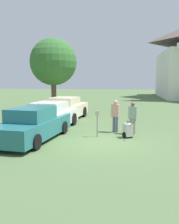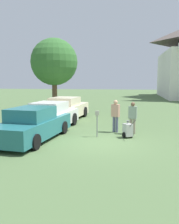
{
  "view_description": "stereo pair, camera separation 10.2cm",
  "coord_description": "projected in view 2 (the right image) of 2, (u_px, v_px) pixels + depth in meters",
  "views": [
    {
      "loc": [
        1.13,
        -10.8,
        2.81
      ],
      "look_at": [
        -0.83,
        2.12,
        1.1
      ],
      "focal_mm": 40.0,
      "sensor_mm": 36.0,
      "label": 1
    },
    {
      "loc": [
        1.23,
        -10.78,
        2.81
      ],
      "look_at": [
        -0.83,
        2.12,
        1.1
      ],
      "focal_mm": 40.0,
      "sensor_mm": 36.0,
      "label": 2
    }
  ],
  "objects": [
    {
      "name": "parked_car_teal",
      "position": [
        33.0,
        125.0,
        11.63
      ],
      "size": [
        2.39,
        5.23,
        1.54
      ],
      "rotation": [
        0.0,
        0.0,
        -0.11
      ],
      "color": "#23666B",
      "rests_on": "ground_plane"
    },
    {
      "name": "parking_meter",
      "position": [
        97.0,
        119.0,
        12.18
      ],
      "size": [
        0.18,
        0.09,
        1.29
      ],
      "color": "slate",
      "rests_on": "ground_plane"
    },
    {
      "name": "parked_car_cream",
      "position": [
        66.0,
        109.0,
        17.52
      ],
      "size": [
        2.46,
        5.21,
        1.58
      ],
      "rotation": [
        0.0,
        0.0,
        -0.11
      ],
      "color": "beige",
      "rests_on": "ground_plane"
    },
    {
      "name": "shade_tree",
      "position": [
        54.0,
        62.0,
        21.6
      ],
      "size": [
        4.06,
        4.06,
        6.35
      ],
      "color": "brown",
      "rests_on": "ground_plane"
    },
    {
      "name": "person_worker",
      "position": [
        115.0,
        114.0,
        13.26
      ],
      "size": [
        0.47,
        0.36,
        1.73
      ],
      "rotation": [
        0.0,
        0.0,
        2.76
      ],
      "color": "#515670",
      "rests_on": "ground_plane"
    },
    {
      "name": "equipment_cart",
      "position": [
        128.0,
        130.0,
        12.06
      ],
      "size": [
        0.64,
        0.96,
        1.0
      ],
      "rotation": [
        0.0,
        0.0,
        0.48
      ],
      "color": "#B2B2AD",
      "rests_on": "ground_plane"
    },
    {
      "name": "person_supervisor",
      "position": [
        133.0,
        116.0,
        12.83
      ],
      "size": [
        0.45,
        0.3,
        1.66
      ],
      "rotation": [
        0.0,
        0.0,
        2.95
      ],
      "color": "gray",
      "rests_on": "ground_plane"
    },
    {
      "name": "ground_plane",
      "position": [
        100.0,
        143.0,
        11.12
      ],
      "size": [
        120.0,
        120.0,
        0.0
      ],
      "primitive_type": "plane",
      "color": "#4C663D"
    },
    {
      "name": "parked_car_white",
      "position": [
        51.0,
        116.0,
        14.19
      ],
      "size": [
        2.35,
        4.77,
        1.55
      ],
      "rotation": [
        0.0,
        0.0,
        -0.11
      ],
      "color": "silver",
      "rests_on": "ground_plane"
    }
  ]
}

